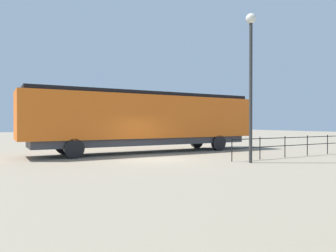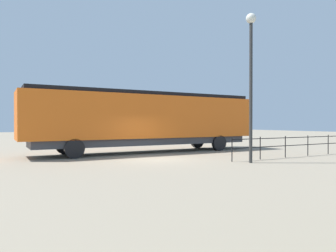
# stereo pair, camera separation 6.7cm
# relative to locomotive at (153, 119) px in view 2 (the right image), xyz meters

# --- Properties ---
(ground_plane) EXTENTS (120.00, 120.00, 0.00)m
(ground_plane) POSITION_rel_locomotive_xyz_m (3.79, -1.78, -2.25)
(ground_plane) COLOR gray
(locomotive) EXTENTS (3.01, 15.76, 3.98)m
(locomotive) POSITION_rel_locomotive_xyz_m (0.00, 0.00, 0.00)
(locomotive) COLOR orange
(locomotive) RESTS_ON ground_plane
(lamp_post) EXTENTS (0.50, 0.50, 7.33)m
(lamp_post) POSITION_rel_locomotive_xyz_m (7.50, 1.59, 2.70)
(lamp_post) COLOR #2D2D2D
(lamp_post) RESTS_ON ground_plane
(platform_fence) EXTENTS (0.05, 11.83, 1.22)m
(platform_fence) POSITION_rel_locomotive_xyz_m (6.72, 6.96, -1.45)
(platform_fence) COLOR black
(platform_fence) RESTS_ON ground_plane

